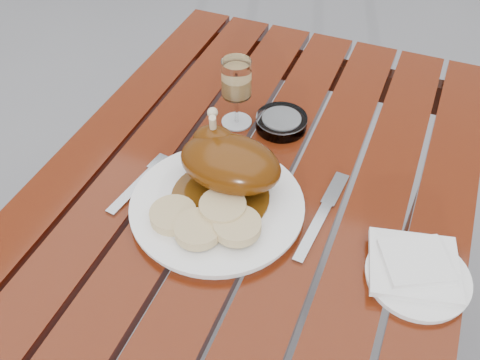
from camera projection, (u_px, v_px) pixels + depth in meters
name	position (u px, v px, depth m)	size (l,w,h in m)	color
table	(248.00, 298.00, 1.27)	(0.80, 1.20, 0.75)	#67250C
dinner_plate	(217.00, 207.00, 0.96)	(0.31, 0.31, 0.02)	white
roast_duck	(228.00, 162.00, 0.96)	(0.19, 0.19, 0.14)	#532D09
bread_dumplings	(208.00, 219.00, 0.91)	(0.20, 0.14, 0.03)	#D9BD84
wine_glass	(236.00, 93.00, 1.10)	(0.06, 0.06, 0.15)	tan
side_plate	(417.00, 277.00, 0.86)	(0.17, 0.17, 0.01)	white
napkin	(414.00, 266.00, 0.86)	(0.14, 0.13, 0.01)	white
ashtray	(281.00, 122.00, 1.13)	(0.11, 0.11, 0.03)	#B2B7BC
fork	(137.00, 186.00, 1.01)	(0.02, 0.16, 0.01)	gray
knife	(318.00, 221.00, 0.95)	(0.02, 0.20, 0.01)	gray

